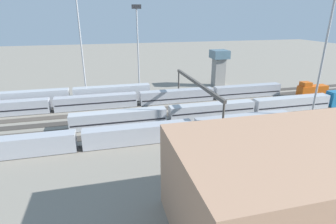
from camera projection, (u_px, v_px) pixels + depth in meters
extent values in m
plane|color=gray|center=(185.00, 113.00, 73.40)|extent=(400.00, 400.00, 0.00)
cube|color=#3D3833|center=(172.00, 97.00, 87.05)|extent=(140.00, 2.80, 0.12)
cube|color=#3D3833|center=(176.00, 102.00, 82.49)|extent=(140.00, 2.80, 0.12)
cube|color=#4C443D|center=(180.00, 107.00, 77.94)|extent=(140.00, 2.80, 0.12)
cube|color=#3D3833|center=(185.00, 113.00, 73.38)|extent=(140.00, 2.80, 0.12)
cube|color=#4C443D|center=(191.00, 119.00, 68.83)|extent=(140.00, 2.80, 0.12)
cube|color=#3D3833|center=(198.00, 127.00, 64.27)|extent=(140.00, 2.80, 0.12)
cube|color=#3D3833|center=(205.00, 135.00, 59.72)|extent=(140.00, 2.80, 0.12)
cube|color=#D85914|center=(312.00, 91.00, 87.72)|extent=(10.00, 3.00, 3.60)
cube|color=#D85914|center=(306.00, 84.00, 86.17)|extent=(3.00, 2.70, 1.40)
cube|color=#A8AAB2|center=(243.00, 123.00, 61.15)|extent=(23.00, 3.00, 3.80)
cube|color=#A8AAB2|center=(139.00, 134.00, 55.63)|extent=(23.00, 3.00, 3.80)
cube|color=#A8AAB2|center=(12.00, 147.00, 50.10)|extent=(23.00, 3.00, 3.80)
cube|color=#B7BABF|center=(291.00, 103.00, 74.98)|extent=(23.00, 3.00, 3.80)
cube|color=black|center=(291.00, 105.00, 75.11)|extent=(22.40, 3.06, 0.36)
cube|color=#B7BABF|center=(212.00, 110.00, 69.46)|extent=(23.00, 3.00, 3.80)
cube|color=black|center=(212.00, 110.00, 69.43)|extent=(22.40, 3.06, 0.36)
cube|color=#B7BABF|center=(119.00, 119.00, 63.94)|extent=(23.00, 3.00, 3.80)
cube|color=black|center=(119.00, 120.00, 64.08)|extent=(22.40, 3.06, 0.36)
cube|color=#A8AAB2|center=(247.00, 91.00, 87.44)|extent=(23.00, 3.00, 3.80)
cube|color=black|center=(247.00, 92.00, 87.58)|extent=(22.40, 3.06, 0.36)
cube|color=#A8AAB2|center=(177.00, 96.00, 81.91)|extent=(23.00, 3.00, 3.80)
cube|color=black|center=(177.00, 97.00, 82.08)|extent=(22.40, 3.06, 0.36)
cube|color=#A8AAB2|center=(97.00, 102.00, 76.39)|extent=(23.00, 3.00, 3.80)
cube|color=black|center=(97.00, 102.00, 76.39)|extent=(22.40, 3.06, 0.36)
cube|color=#A8AAB2|center=(4.00, 108.00, 70.87)|extent=(23.00, 3.00, 3.80)
cube|color=black|center=(4.00, 110.00, 70.99)|extent=(22.40, 3.06, 0.36)
cube|color=#B7BABF|center=(113.00, 94.00, 81.84)|extent=(23.00, 3.00, 5.00)
cube|color=#B7BABF|center=(27.00, 100.00, 76.32)|extent=(23.00, 3.00, 5.00)
cylinder|color=#9EA0A5|center=(82.00, 53.00, 78.60)|extent=(0.44, 0.44, 30.07)
cylinder|color=#9EA0A5|center=(322.00, 63.00, 57.06)|extent=(0.44, 0.44, 31.74)
cylinder|color=#9EA0A5|center=(138.00, 55.00, 83.18)|extent=(0.44, 0.44, 27.33)
cube|color=#262628|center=(136.00, 7.00, 78.28)|extent=(2.80, 0.70, 1.20)
cylinder|color=#4C4742|center=(179.00, 84.00, 88.29)|extent=(0.50, 0.50, 8.00)
cylinder|color=#4C4742|center=(223.00, 121.00, 57.13)|extent=(0.50, 0.50, 8.00)
cube|color=#4C4742|center=(197.00, 83.00, 71.20)|extent=(0.70, 35.00, 0.80)
cube|color=tan|center=(320.00, 183.00, 32.68)|extent=(36.52, 18.00, 12.05)
cube|color=gray|center=(218.00, 72.00, 100.04)|extent=(4.00, 4.00, 10.49)
cube|color=slate|center=(220.00, 54.00, 97.72)|extent=(6.00, 6.00, 3.00)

